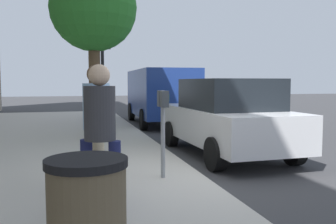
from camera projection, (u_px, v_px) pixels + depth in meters
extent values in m
plane|color=#38383A|center=(199.00, 180.00, 6.32)|extent=(80.00, 80.00, 0.00)
cube|color=#B7B2A8|center=(13.00, 189.00, 5.55)|extent=(28.00, 6.00, 0.15)
cylinder|color=gray|center=(163.00, 142.00, 5.89)|extent=(0.07, 0.07, 1.15)
cube|color=#383D42|center=(164.00, 99.00, 5.74)|extent=(0.16, 0.11, 0.26)
cube|color=#383D42|center=(161.00, 99.00, 5.93)|extent=(0.16, 0.11, 0.26)
cube|color=#268C33|center=(168.00, 98.00, 5.75)|extent=(0.10, 0.01, 0.10)
cube|color=#268C33|center=(165.00, 97.00, 5.94)|extent=(0.10, 0.01, 0.10)
cylinder|color=tan|center=(95.00, 156.00, 5.58)|extent=(0.15, 0.15, 0.85)
cylinder|color=tan|center=(99.00, 161.00, 5.21)|extent=(0.15, 0.15, 0.85)
cylinder|color=#8CB7E0|center=(96.00, 106.00, 5.33)|extent=(0.39, 0.39, 0.68)
sphere|color=brown|center=(96.00, 74.00, 5.30)|extent=(0.27, 0.27, 0.27)
cylinder|color=#191E4C|center=(87.00, 173.00, 4.56)|extent=(0.15, 0.15, 0.84)
cylinder|color=#191E4C|center=(115.00, 175.00, 4.45)|extent=(0.15, 0.15, 0.84)
cylinder|color=#333338|center=(100.00, 113.00, 4.44)|extent=(0.38, 0.38, 0.66)
sphere|color=beige|center=(99.00, 75.00, 4.41)|extent=(0.26, 0.26, 0.26)
cube|color=silver|center=(225.00, 124.00, 8.53)|extent=(4.45, 1.97, 0.76)
cube|color=black|center=(229.00, 94.00, 8.28)|extent=(2.25, 1.76, 0.68)
cylinder|color=black|center=(171.00, 134.00, 9.68)|extent=(0.67, 0.24, 0.66)
cylinder|color=black|center=(231.00, 131.00, 10.18)|extent=(0.67, 0.24, 0.66)
cylinder|color=black|center=(215.00, 154.00, 6.95)|extent=(0.67, 0.24, 0.66)
cylinder|color=black|center=(294.00, 149.00, 7.44)|extent=(0.67, 0.24, 0.66)
cube|color=navy|center=(160.00, 92.00, 14.69)|extent=(5.26, 2.16, 1.80)
cylinder|color=black|center=(131.00, 112.00, 16.19)|extent=(0.77, 0.24, 0.76)
cylinder|color=black|center=(173.00, 111.00, 16.62)|extent=(0.77, 0.24, 0.76)
cylinder|color=black|center=(144.00, 119.00, 12.91)|extent=(0.77, 0.24, 0.76)
cylinder|color=black|center=(195.00, 118.00, 13.34)|extent=(0.77, 0.24, 0.76)
cylinder|color=brown|center=(95.00, 86.00, 10.21)|extent=(0.32, 0.32, 2.87)
sphere|color=#297528|center=(93.00, 8.00, 10.03)|extent=(2.39, 2.39, 2.39)
cylinder|color=black|center=(103.00, 75.00, 13.55)|extent=(0.12, 0.12, 3.60)
cube|color=black|center=(108.00, 39.00, 13.49)|extent=(0.24, 0.20, 0.76)
sphere|color=red|center=(111.00, 32.00, 13.50)|extent=(0.14, 0.14, 0.14)
sphere|color=orange|center=(111.00, 39.00, 13.52)|extent=(0.14, 0.14, 0.14)
sphere|color=green|center=(111.00, 45.00, 13.54)|extent=(0.14, 0.14, 0.14)
cylinder|color=black|center=(86.00, 162.00, 2.58)|extent=(0.59, 0.59, 0.06)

